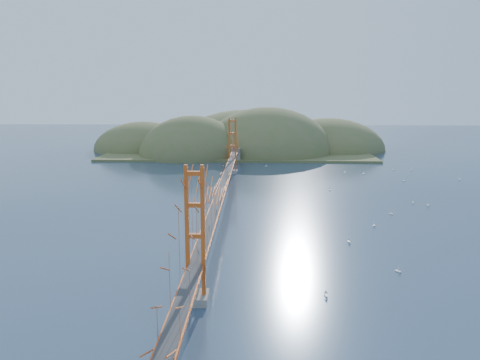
{
  "coord_description": "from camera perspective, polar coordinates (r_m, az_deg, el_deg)",
  "views": [
    {
      "loc": [
        4.95,
        -66.46,
        17.72
      ],
      "look_at": [
        2.61,
        0.0,
        4.53
      ],
      "focal_mm": 35.0,
      "sensor_mm": 36.0,
      "label": 1
    }
  ],
  "objects": [
    {
      "name": "ground",
      "position": [
        68.96,
        -2.18,
        -3.68
      ],
      "size": [
        320.0,
        320.0,
        0.0
      ],
      "primitive_type": "plane",
      "color": "#283A51",
      "rests_on": "ground"
    },
    {
      "name": "bridge",
      "position": [
        67.68,
        -2.21,
        2.1
      ],
      "size": [
        2.2,
        94.4,
        12.0
      ],
      "color": "gray",
      "rests_on": "ground"
    },
    {
      "name": "far_headlands",
      "position": [
        136.16,
        0.85,
        3.74
      ],
      "size": [
        84.0,
        58.0,
        25.0
      ],
      "color": "brown",
      "rests_on": "ground"
    },
    {
      "name": "sailboat_0",
      "position": [
        56.33,
        13.12,
        -7.25
      ],
      "size": [
        0.58,
        0.65,
        0.74
      ],
      "color": "white",
      "rests_on": "ground"
    },
    {
      "name": "sailboat_16",
      "position": [
        69.99,
        17.95,
        -3.88
      ],
      "size": [
        0.61,
        0.61,
        0.64
      ],
      "color": "white",
      "rests_on": "ground"
    },
    {
      "name": "sailboat_4",
      "position": [
        77.88,
        20.32,
        -2.54
      ],
      "size": [
        0.54,
        0.57,
        0.64
      ],
      "color": "white",
      "rests_on": "ground"
    },
    {
      "name": "sailboat_5",
      "position": [
        76.87,
        21.94,
        -2.82
      ],
      "size": [
        0.5,
        0.59,
        0.68
      ],
      "color": "white",
      "rests_on": "ground"
    },
    {
      "name": "sailboat_14",
      "position": [
        63.52,
        16.02,
        -5.29
      ],
      "size": [
        0.61,
        0.61,
        0.66
      ],
      "color": "white",
      "rests_on": "ground"
    },
    {
      "name": "sailboat_8",
      "position": [
        100.7,
        14.83,
        0.79
      ],
      "size": [
        0.6,
        0.55,
        0.67
      ],
      "color": "white",
      "rests_on": "ground"
    },
    {
      "name": "sailboat_7",
      "position": [
        95.14,
        19.34,
        -0.06
      ],
      "size": [
        0.6,
        0.54,
        0.67
      ],
      "color": "white",
      "rests_on": "ground"
    },
    {
      "name": "sailboat_10",
      "position": [
        42.2,
        10.43,
        -13.59
      ],
      "size": [
        0.49,
        0.56,
        0.64
      ],
      "color": "white",
      "rests_on": "ground"
    },
    {
      "name": "sailboat_17",
      "position": [
        107.14,
        18.24,
        1.22
      ],
      "size": [
        0.62,
        0.53,
        0.7
      ],
      "color": "white",
      "rests_on": "ground"
    },
    {
      "name": "sailboat_9",
      "position": [
        100.79,
        25.21,
        0.1
      ],
      "size": [
        0.69,
        0.69,
        0.73
      ],
      "color": "white",
      "rests_on": "ground"
    },
    {
      "name": "sailboat_6",
      "position": [
        49.03,
        18.7,
        -10.4
      ],
      "size": [
        0.67,
        0.67,
        0.7
      ],
      "color": "white",
      "rests_on": "ground"
    },
    {
      "name": "sailboat_15",
      "position": [
        108.42,
        20.16,
        1.2
      ],
      "size": [
        0.53,
        0.54,
        0.61
      ],
      "color": "white",
      "rests_on": "ground"
    },
    {
      "name": "sailboat_3",
      "position": [
        101.38,
        12.64,
        0.96
      ],
      "size": [
        0.62,
        0.62,
        0.65
      ],
      "color": "white",
      "rests_on": "ground"
    },
    {
      "name": "sailboat_12",
      "position": [
        107.39,
        3.22,
        1.78
      ],
      "size": [
        0.5,
        0.4,
        0.58
      ],
      "color": "white",
      "rests_on": "ground"
    },
    {
      "name": "sailboat_1",
      "position": [
        83.61,
        10.87,
        -1.12
      ],
      "size": [
        0.55,
        0.55,
        0.62
      ],
      "color": "white",
      "rests_on": "ground"
    }
  ]
}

